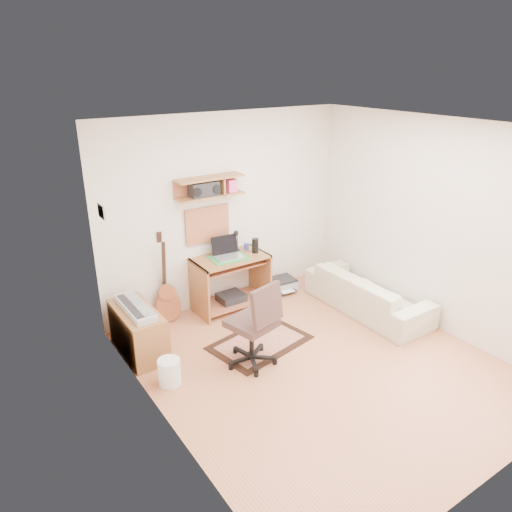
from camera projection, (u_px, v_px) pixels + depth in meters
floor at (319, 365)px, 5.42m from camera, size 3.60×4.00×0.01m
ceiling at (333, 127)px, 4.44m from camera, size 3.60×4.00×0.01m
back_wall at (226, 211)px, 6.47m from camera, size 3.60×0.01×2.60m
left_wall at (161, 304)px, 4.00m from camera, size 0.01×4.00×2.60m
right_wall at (437, 227)px, 5.86m from camera, size 0.01×4.00×2.60m
wall_shelf at (210, 187)px, 6.07m from camera, size 0.90×0.25×0.26m
cork_board at (207, 225)px, 6.35m from camera, size 0.64×0.03×0.49m
wall_photo at (102, 212)px, 5.00m from camera, size 0.02×0.20×0.15m
desk at (231, 282)px, 6.55m from camera, size 1.00×0.55×0.75m
laptop at (228, 248)px, 6.32m from camera, size 0.40×0.40×0.28m
speaker at (255, 246)px, 6.52m from camera, size 0.09×0.09×0.20m
desk_lamp at (237, 240)px, 6.56m from camera, size 0.10×0.10×0.31m
pencil_cup at (246, 247)px, 6.63m from camera, size 0.07×0.07×0.09m
boombox at (204, 189)px, 6.03m from camera, size 0.37×0.17×0.19m
rug at (260, 342)px, 5.83m from camera, size 1.27×0.96×0.02m
task_chair at (252, 323)px, 5.26m from camera, size 0.63×0.63×1.03m
cabinet at (138, 331)px, 5.56m from camera, size 0.40×0.90×0.55m
music_keyboard at (135, 308)px, 5.44m from camera, size 0.24×0.76×0.07m
guitar at (166, 279)px, 6.11m from camera, size 0.35×0.25×1.21m
waste_basket at (169, 372)px, 5.04m from camera, size 0.27×0.27×0.29m
printer at (281, 284)px, 7.17m from camera, size 0.46×0.37×0.16m
sofa at (368, 287)px, 6.47m from camera, size 0.53×1.81×0.71m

